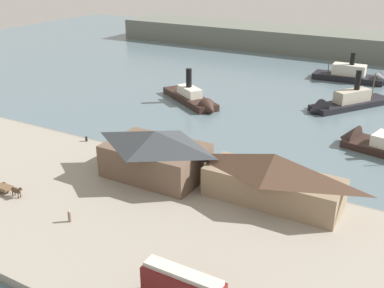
% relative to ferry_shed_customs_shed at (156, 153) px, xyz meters
% --- Properties ---
extents(ground_plane, '(320.00, 320.00, 0.00)m').
position_rel_ferry_shed_customs_shed_xyz_m(ground_plane, '(0.11, 10.29, -5.11)').
color(ground_plane, slate).
extents(quay_promenade, '(110.00, 36.00, 1.20)m').
position_rel_ferry_shed_customs_shed_xyz_m(quay_promenade, '(0.11, -11.71, -4.51)').
color(quay_promenade, gray).
rests_on(quay_promenade, ground).
extents(seawall_edge, '(110.00, 0.80, 1.00)m').
position_rel_ferry_shed_customs_shed_xyz_m(seawall_edge, '(0.11, 6.69, -4.61)').
color(seawall_edge, slate).
rests_on(seawall_edge, ground).
extents(ferry_shed_customs_shed, '(16.08, 10.79, 7.71)m').
position_rel_ferry_shed_customs_shed_xyz_m(ferry_shed_customs_shed, '(0.00, 0.00, 0.00)').
color(ferry_shed_customs_shed, brown).
rests_on(ferry_shed_customs_shed, quay_promenade).
extents(ferry_shed_east_terminal, '(20.16, 7.76, 7.53)m').
position_rel_ferry_shed_customs_shed_xyz_m(ferry_shed_east_terminal, '(19.46, 1.42, -0.09)').
color(ferry_shed_east_terminal, '#847056').
rests_on(ferry_shed_east_terminal, quay_promenade).
extents(street_tram, '(8.84, 2.53, 4.54)m').
position_rel_ferry_shed_customs_shed_xyz_m(street_tram, '(19.60, -23.94, -1.28)').
color(street_tram, maroon).
rests_on(street_tram, quay_promenade).
extents(horse_cart, '(5.53, 1.68, 1.87)m').
position_rel_ferry_shed_customs_shed_xyz_m(horse_cart, '(-15.55, -16.52, -2.99)').
color(horse_cart, brown).
rests_on(horse_cart, quay_promenade).
extents(pedestrian_by_tram, '(0.43, 0.43, 1.73)m').
position_rel_ferry_shed_customs_shed_xyz_m(pedestrian_by_tram, '(-2.12, -17.62, -3.13)').
color(pedestrian_by_tram, '#6B5B4C').
rests_on(pedestrian_by_tram, quay_promenade).
extents(mooring_post_center_east, '(0.44, 0.44, 0.90)m').
position_rel_ferry_shed_customs_shed_xyz_m(mooring_post_center_east, '(-19.98, 5.43, -3.46)').
color(mooring_post_center_east, black).
rests_on(mooring_post_center_east, quay_promenade).
extents(ferry_moored_east, '(21.97, 7.61, 10.51)m').
position_rel_ferry_shed_customs_shed_xyz_m(ferry_moored_east, '(14.89, 82.58, -3.57)').
color(ferry_moored_east, black).
rests_on(ferry_moored_east, ground).
extents(ferry_moored_west, '(21.74, 16.39, 10.03)m').
position_rel_ferry_shed_customs_shed_xyz_m(ferry_moored_west, '(-15.38, 39.46, -3.84)').
color(ferry_moored_west, black).
rests_on(ferry_moored_west, ground).
extents(ferry_mid_harbor, '(17.76, 23.30, 10.81)m').
position_rel_ferry_shed_customs_shed_xyz_m(ferry_mid_harbor, '(17.11, 54.39, -3.77)').
color(ferry_mid_harbor, black).
rests_on(ferry_mid_harbor, ground).
extents(ferry_approaching_west, '(20.45, 10.54, 10.79)m').
position_rel_ferry_shed_customs_shed_xyz_m(ferry_approaching_west, '(29.14, 32.11, -4.00)').
color(ferry_approaching_west, black).
rests_on(ferry_approaching_west, ground).
extents(far_headland, '(180.00, 24.00, 8.00)m').
position_rel_ferry_shed_customs_shed_xyz_m(far_headland, '(0.11, 120.29, -1.11)').
color(far_headland, '#60665B').
rests_on(far_headland, ground).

